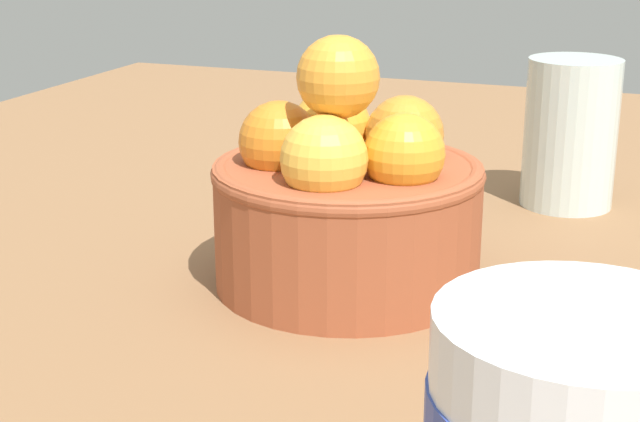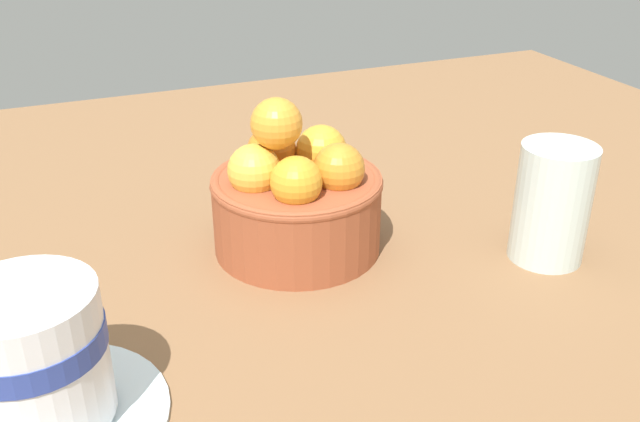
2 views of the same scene
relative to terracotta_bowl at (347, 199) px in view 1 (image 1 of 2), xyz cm
name	(u,v)px [view 1 (image 1 of 2)]	position (x,y,z in cm)	size (l,w,h in cm)	color
ground_plane	(346,321)	(0.05, -0.03, -7.01)	(123.58, 98.83, 4.51)	brown
terracotta_bowl	(347,199)	(0.00, 0.00, 0.00)	(14.27, 14.27, 13.48)	#9E4C2D
water_glass	(570,133)	(18.69, -9.29, 0.19)	(6.11, 6.11, 9.89)	silver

